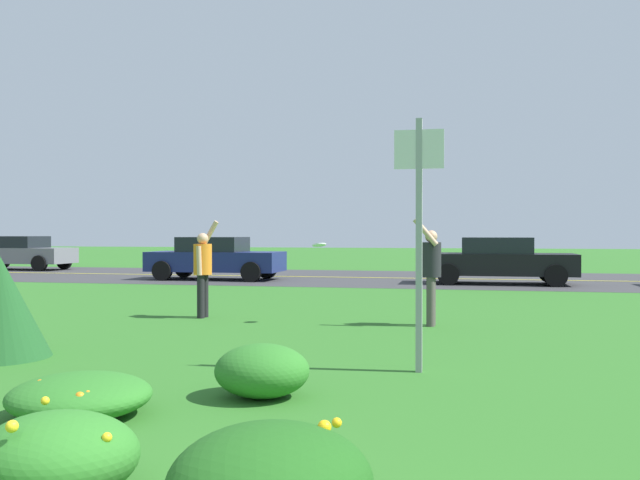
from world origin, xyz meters
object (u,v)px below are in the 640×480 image
object	(u,v)px
person_thrower_orange_shirt	(203,267)
car_black_center_right	(499,260)
person_catcher_dark_shirt	(431,268)
car_gray_leftmost	(20,253)
car_navy_center_left	(215,258)
sign_post_near_path	(419,220)
frisbee_white	(319,245)

from	to	relation	value
person_thrower_orange_shirt	car_black_center_right	world-z (taller)	person_thrower_orange_shirt
person_catcher_dark_shirt	car_gray_leftmost	size ratio (longest dim) A/B	0.41
person_thrower_orange_shirt	car_black_center_right	xyz separation A→B (m)	(5.77, 9.88, -0.21)
person_thrower_orange_shirt	car_black_center_right	distance (m)	11.45
car_gray_leftmost	car_black_center_right	world-z (taller)	same
car_gray_leftmost	car_navy_center_left	xyz separation A→B (m)	(10.55, -4.07, 0.00)
person_catcher_dark_shirt	car_navy_center_left	distance (m)	12.77
sign_post_near_path	car_black_center_right	world-z (taller)	sign_post_near_path
sign_post_near_path	person_thrower_orange_shirt	distance (m)	6.03
car_navy_center_left	car_black_center_right	distance (m)	9.36
person_thrower_orange_shirt	person_catcher_dark_shirt	bearing A→B (deg)	-2.84
sign_post_near_path	frisbee_white	bearing A→B (deg)	117.79
sign_post_near_path	person_thrower_orange_shirt	size ratio (longest dim) A/B	1.58
sign_post_near_path	car_gray_leftmost	world-z (taller)	sign_post_near_path
sign_post_near_path	car_navy_center_left	distance (m)	16.13
frisbee_white	car_navy_center_left	distance (m)	11.82
person_thrower_orange_shirt	person_catcher_dark_shirt	world-z (taller)	person_catcher_dark_shirt
frisbee_white	car_gray_leftmost	bearing A→B (deg)	139.00
person_thrower_orange_shirt	frisbee_white	size ratio (longest dim) A/B	7.30
person_thrower_orange_shirt	car_gray_leftmost	bearing A→B (deg)	135.37
sign_post_near_path	person_catcher_dark_shirt	size ratio (longest dim) A/B	1.57
car_navy_center_left	car_black_center_right	bearing A→B (deg)	0.00
person_thrower_orange_shirt	sign_post_near_path	bearing A→B (deg)	-43.86
frisbee_white	car_gray_leftmost	distance (m)	21.80
person_thrower_orange_shirt	person_catcher_dark_shirt	size ratio (longest dim) A/B	0.99
person_thrower_orange_shirt	person_catcher_dark_shirt	xyz separation A→B (m)	(4.23, -0.21, 0.03)
car_gray_leftmost	sign_post_near_path	bearing A→B (deg)	-44.45
frisbee_white	car_gray_leftmost	world-z (taller)	car_gray_leftmost
sign_post_near_path	frisbee_white	world-z (taller)	sign_post_near_path
person_thrower_orange_shirt	frisbee_white	xyz separation A→B (m)	(2.31, -0.34, 0.42)
sign_post_near_path	car_black_center_right	xyz separation A→B (m)	(1.46, 14.03, -0.99)
car_black_center_right	frisbee_white	bearing A→B (deg)	-108.71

